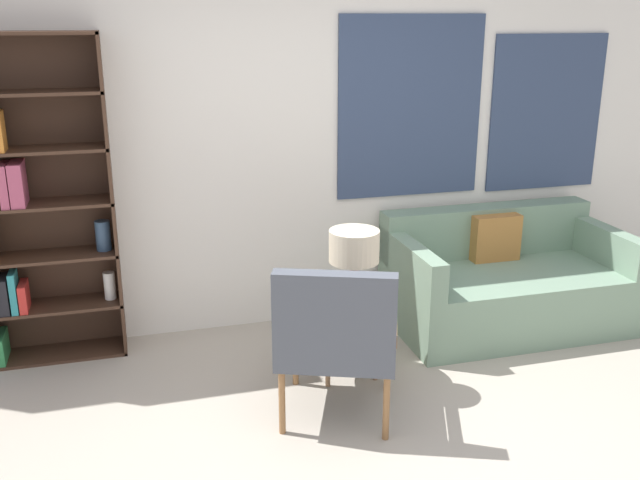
% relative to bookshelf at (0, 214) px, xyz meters
% --- Properties ---
extents(wall_back, '(6.40, 0.08, 2.70)m').
position_rel_bookshelf_xyz_m(wall_back, '(1.90, 0.18, 0.37)').
color(wall_back, white).
rests_on(wall_back, ground_plane).
extents(bookshelf, '(1.07, 0.30, 2.07)m').
position_rel_bookshelf_xyz_m(bookshelf, '(0.00, 0.00, 0.00)').
color(bookshelf, '#422B1E').
rests_on(bookshelf, ground_plane).
extents(armchair, '(0.82, 0.81, 0.92)m').
position_rel_bookshelf_xyz_m(armchair, '(1.78, -1.26, -0.45)').
color(armchair, olive).
rests_on(armchair, ground_plane).
extents(couch, '(1.63, 0.94, 0.80)m').
position_rel_bookshelf_xyz_m(couch, '(3.34, -0.31, -0.69)').
color(couch, gray).
rests_on(couch, ground_plane).
extents(side_table, '(0.59, 0.59, 0.56)m').
position_rel_bookshelf_xyz_m(side_table, '(2.00, -0.79, -0.48)').
color(side_table, '#99704C').
rests_on(side_table, ground_plane).
extents(table_lamp, '(0.29, 0.29, 0.42)m').
position_rel_bookshelf_xyz_m(table_lamp, '(2.00, -0.88, -0.17)').
color(table_lamp, '#C65128').
rests_on(table_lamp, side_table).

